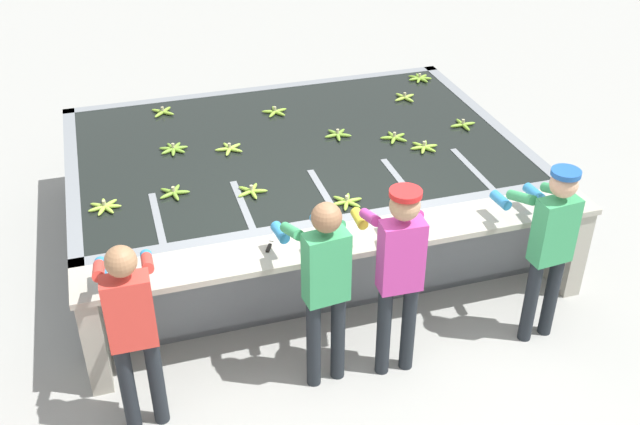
# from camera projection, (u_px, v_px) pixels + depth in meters

# --- Properties ---
(ground_plane) EXTENTS (80.00, 80.00, 0.00)m
(ground_plane) POSITION_uv_depth(u_px,v_px,m) (357.00, 343.00, 6.19)
(ground_plane) COLOR #999993
(ground_plane) RESTS_ON ground
(wash_tank) EXTENTS (4.29, 2.96, 0.91)m
(wash_tank) POSITION_uv_depth(u_px,v_px,m) (295.00, 185.00, 7.50)
(wash_tank) COLOR gray
(wash_tank) RESTS_ON ground
(work_ledge) EXTENTS (4.29, 0.45, 0.91)m
(work_ledge) POSITION_uv_depth(u_px,v_px,m) (350.00, 265.00, 6.03)
(work_ledge) COLOR #A8A393
(work_ledge) RESTS_ON ground
(worker_0) EXTENTS (0.41, 0.71, 1.56)m
(worker_0) POSITION_uv_depth(u_px,v_px,m) (132.00, 322.00, 5.01)
(worker_0) COLOR #1E2328
(worker_0) RESTS_ON ground
(worker_1) EXTENTS (0.45, 0.73, 1.60)m
(worker_1) POSITION_uv_depth(u_px,v_px,m) (324.00, 278.00, 5.37)
(worker_1) COLOR #1E2328
(worker_1) RESTS_ON ground
(worker_2) EXTENTS (0.42, 0.72, 1.64)m
(worker_2) POSITION_uv_depth(u_px,v_px,m) (399.00, 265.00, 5.45)
(worker_2) COLOR #1E2328
(worker_2) RESTS_ON ground
(worker_3) EXTENTS (0.44, 0.72, 1.58)m
(worker_3) POSITION_uv_depth(u_px,v_px,m) (550.00, 239.00, 5.80)
(worker_3) COLOR #1E2328
(worker_3) RESTS_ON ground
(banana_bunch_floating_0) EXTENTS (0.28, 0.28, 0.08)m
(banana_bunch_floating_0) POSITION_uv_depth(u_px,v_px,m) (173.00, 149.00, 7.13)
(banana_bunch_floating_0) COLOR #75A333
(banana_bunch_floating_0) RESTS_ON wash_tank
(banana_bunch_floating_1) EXTENTS (0.28, 0.28, 0.08)m
(banana_bunch_floating_1) POSITION_uv_depth(u_px,v_px,m) (105.00, 207.00, 6.25)
(banana_bunch_floating_1) COLOR #9EC642
(banana_bunch_floating_1) RESTS_ON wash_tank
(banana_bunch_floating_2) EXTENTS (0.27, 0.28, 0.08)m
(banana_bunch_floating_2) POSITION_uv_depth(u_px,v_px,m) (338.00, 134.00, 7.39)
(banana_bunch_floating_2) COLOR #75A333
(banana_bunch_floating_2) RESTS_ON wash_tank
(banana_bunch_floating_3) EXTENTS (0.28, 0.26, 0.08)m
(banana_bunch_floating_3) POSITION_uv_depth(u_px,v_px,m) (424.00, 147.00, 7.17)
(banana_bunch_floating_3) COLOR #8CB738
(banana_bunch_floating_3) RESTS_ON wash_tank
(banana_bunch_floating_4) EXTENTS (0.23, 0.23, 0.08)m
(banana_bunch_floating_4) POSITION_uv_depth(u_px,v_px,m) (163.00, 112.00, 7.84)
(banana_bunch_floating_4) COLOR #8CB738
(banana_bunch_floating_4) RESTS_ON wash_tank
(banana_bunch_floating_5) EXTENTS (0.28, 0.27, 0.08)m
(banana_bunch_floating_5) POSITION_uv_depth(u_px,v_px,m) (347.00, 202.00, 6.32)
(banana_bunch_floating_5) COLOR #8CB738
(banana_bunch_floating_5) RESTS_ON wash_tank
(banana_bunch_floating_6) EXTENTS (0.27, 0.27, 0.08)m
(banana_bunch_floating_6) POSITION_uv_depth(u_px,v_px,m) (174.00, 193.00, 6.44)
(banana_bunch_floating_6) COLOR #75A333
(banana_bunch_floating_6) RESTS_ON wash_tank
(banana_bunch_floating_7) EXTENTS (0.28, 0.28, 0.08)m
(banana_bunch_floating_7) POSITION_uv_depth(u_px,v_px,m) (463.00, 125.00, 7.58)
(banana_bunch_floating_7) COLOR #7FAD33
(banana_bunch_floating_7) RESTS_ON wash_tank
(banana_bunch_floating_8) EXTENTS (0.27, 0.28, 0.08)m
(banana_bunch_floating_8) POSITION_uv_depth(u_px,v_px,m) (230.00, 149.00, 7.14)
(banana_bunch_floating_8) COLOR #9EC642
(banana_bunch_floating_8) RESTS_ON wash_tank
(banana_bunch_floating_9) EXTENTS (0.28, 0.28, 0.08)m
(banana_bunch_floating_9) POSITION_uv_depth(u_px,v_px,m) (420.00, 78.00, 8.63)
(banana_bunch_floating_9) COLOR #7FAD33
(banana_bunch_floating_9) RESTS_ON wash_tank
(banana_bunch_floating_10) EXTENTS (0.28, 0.27, 0.08)m
(banana_bunch_floating_10) POSITION_uv_depth(u_px,v_px,m) (275.00, 112.00, 7.85)
(banana_bunch_floating_10) COLOR #8CB738
(banana_bunch_floating_10) RESTS_ON wash_tank
(banana_bunch_floating_11) EXTENTS (0.28, 0.27, 0.08)m
(banana_bunch_floating_11) POSITION_uv_depth(u_px,v_px,m) (252.00, 191.00, 6.46)
(banana_bunch_floating_11) COLOR #8CB738
(banana_bunch_floating_11) RESTS_ON wash_tank
(banana_bunch_floating_12) EXTENTS (0.28, 0.27, 0.08)m
(banana_bunch_floating_12) POSITION_uv_depth(u_px,v_px,m) (394.00, 138.00, 7.34)
(banana_bunch_floating_12) COLOR #7FAD33
(banana_bunch_floating_12) RESTS_ON wash_tank
(banana_bunch_floating_13) EXTENTS (0.27, 0.27, 0.08)m
(banana_bunch_floating_13) POSITION_uv_depth(u_px,v_px,m) (405.00, 97.00, 8.16)
(banana_bunch_floating_13) COLOR #9EC642
(banana_bunch_floating_13) RESTS_ON wash_tank
(knife_0) EXTENTS (0.22, 0.30, 0.02)m
(knife_0) POSITION_uv_depth(u_px,v_px,m) (564.00, 198.00, 6.37)
(knife_0) COLOR silver
(knife_0) RESTS_ON work_ledge
(knife_1) EXTENTS (0.19, 0.32, 0.02)m
(knife_1) POSITION_uv_depth(u_px,v_px,m) (271.00, 243.00, 5.81)
(knife_1) COLOR silver
(knife_1) RESTS_ON work_ledge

